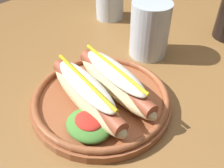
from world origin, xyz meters
name	(u,v)px	position (x,y,z in m)	size (l,w,h in m)	color
dining_table	(157,80)	(0.00, 0.00, 0.64)	(1.11, 1.06, 0.74)	olive
hot_dog_plate	(101,95)	(0.02, -0.24, 0.77)	(0.26, 0.26, 0.08)	#9E5633
extra_cup	(150,30)	(-0.02, -0.03, 0.80)	(0.09, 0.09, 0.12)	silver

